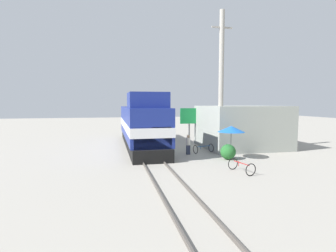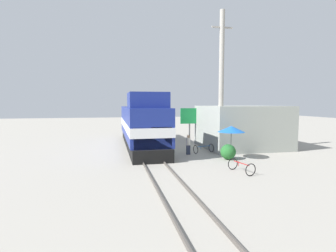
{
  "view_description": "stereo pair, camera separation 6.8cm",
  "coord_description": "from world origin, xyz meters",
  "views": [
    {
      "loc": [
        -2.83,
        -19.39,
        4.13
      ],
      "look_at": [
        1.2,
        -1.06,
        2.51
      ],
      "focal_mm": 28.0,
      "sensor_mm": 36.0,
      "label": 1
    },
    {
      "loc": [
        -2.76,
        -19.41,
        4.13
      ],
      "look_at": [
        1.2,
        -1.06,
        2.51
      ],
      "focal_mm": 28.0,
      "sensor_mm": 36.0,
      "label": 2
    }
  ],
  "objects": [
    {
      "name": "rail_far",
      "position": [
        0.72,
        0.0,
        0.07
      ],
      "size": [
        0.08,
        43.06,
        0.15
      ],
      "primitive_type": "cube",
      "color": "#4C4742",
      "rests_on": "ground_plane"
    },
    {
      "name": "bicycle",
      "position": [
        4.74,
        1.18,
        0.36
      ],
      "size": [
        1.78,
        1.13,
        0.7
      ],
      "rotation": [
        0.0,
        0.0,
        -1.29
      ],
      "color": "black",
      "rests_on": "ground_plane"
    },
    {
      "name": "ground_plane",
      "position": [
        0.0,
        0.0,
        0.0
      ],
      "size": [
        120.0,
        120.0,
        0.0
      ],
      "primitive_type": "plane",
      "color": "gray"
    },
    {
      "name": "building_block_distant",
      "position": [
        9.21,
        3.16,
        1.95
      ],
      "size": [
        7.19,
        6.48,
        3.9
      ],
      "primitive_type": "cube",
      "color": "#999E93",
      "rests_on": "ground_plane"
    },
    {
      "name": "bicycle_spare",
      "position": [
        4.76,
        -5.32,
        0.38
      ],
      "size": [
        1.05,
        1.78,
        0.73
      ],
      "rotation": [
        0.0,
        0.0,
        -2.94
      ],
      "color": "black",
      "rests_on": "ground_plane"
    },
    {
      "name": "rail_near",
      "position": [
        -0.72,
        0.0,
        0.07
      ],
      "size": [
        0.08,
        43.06,
        0.15
      ],
      "primitive_type": "cube",
      "color": "#4C4742",
      "rests_on": "ground_plane"
    },
    {
      "name": "person_bystander",
      "position": [
        3.27,
        0.75,
        0.86
      ],
      "size": [
        0.34,
        0.34,
        1.6
      ],
      "color": "#2D3347",
      "rests_on": "ground_plane"
    },
    {
      "name": "billboard_sign",
      "position": [
        4.91,
        5.83,
        2.68
      ],
      "size": [
        1.89,
        0.12,
        3.66
      ],
      "color": "#595959",
      "rests_on": "ground_plane"
    },
    {
      "name": "shrub_cluster",
      "position": [
        5.62,
        -1.67,
        0.57
      ],
      "size": [
        1.14,
        1.14,
        1.14
      ],
      "primitive_type": "sphere",
      "color": "#236028",
      "rests_on": "ground_plane"
    },
    {
      "name": "utility_pole",
      "position": [
        6.26,
        1.26,
        5.95
      ],
      "size": [
        1.8,
        0.42,
        11.78
      ],
      "color": "#9E998E",
      "rests_on": "ground_plane"
    },
    {
      "name": "locomotive",
      "position": [
        0.0,
        5.19,
        2.06
      ],
      "size": [
        3.18,
        15.47,
        4.98
      ],
      "color": "black",
      "rests_on": "ground_plane"
    },
    {
      "name": "vendor_umbrella",
      "position": [
        5.87,
        -1.6,
        2.25
      ],
      "size": [
        2.0,
        2.0,
        2.48
      ],
      "color": "#4C4C4C",
      "rests_on": "ground_plane"
    }
  ]
}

